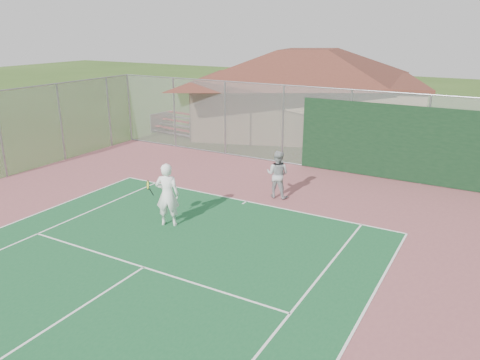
% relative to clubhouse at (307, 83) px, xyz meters
% --- Properties ---
extents(back_fence, '(20.08, 0.11, 3.53)m').
position_rel_clubhouse_xyz_m(back_fence, '(4.72, -6.80, -1.17)').
color(back_fence, gray).
rests_on(back_fence, ground).
extents(side_fence_left, '(0.08, 9.00, 3.50)m').
position_rel_clubhouse_xyz_m(side_fence_left, '(-7.39, -11.28, -1.08)').
color(side_fence_left, gray).
rests_on(side_fence_left, ground).
extents(clubhouse, '(15.01, 12.32, 5.58)m').
position_rel_clubhouse_xyz_m(clubhouse, '(0.00, 0.00, 0.00)').
color(clubhouse, tan).
rests_on(clubhouse, ground).
extents(bleachers, '(3.08, 2.01, 1.09)m').
position_rel_clubhouse_xyz_m(bleachers, '(-6.07, -4.10, -2.25)').
color(bleachers, maroon).
rests_on(bleachers, ground).
extents(player_white_front, '(1.09, 0.81, 2.00)m').
position_rel_clubhouse_xyz_m(player_white_front, '(1.49, -14.89, -1.83)').
color(player_white_front, white).
rests_on(player_white_front, ground).
extents(player_grey_back, '(0.89, 0.72, 1.72)m').
position_rel_clubhouse_xyz_m(player_grey_back, '(3.36, -10.95, -1.97)').
color(player_grey_back, '#9D9FA2').
rests_on(player_grey_back, ground).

